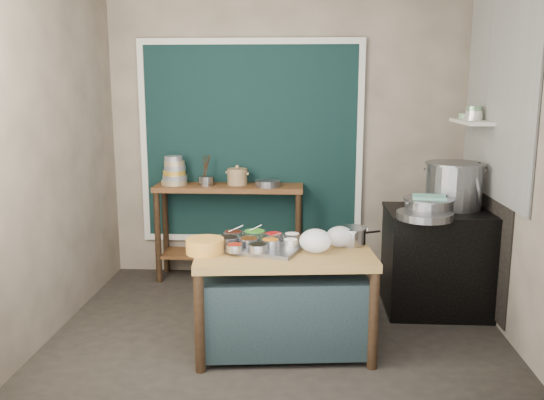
# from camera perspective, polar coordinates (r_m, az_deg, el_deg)

# --- Properties ---
(floor) EXTENTS (3.50, 3.00, 0.02)m
(floor) POSITION_cam_1_polar(r_m,az_deg,el_deg) (4.66, 0.69, -13.02)
(floor) COLOR #29241F
(floor) RESTS_ON ground
(back_wall) EXTENTS (3.50, 0.02, 2.80)m
(back_wall) POSITION_cam_1_polar(r_m,az_deg,el_deg) (5.78, 1.39, 6.21)
(back_wall) COLOR gray
(back_wall) RESTS_ON floor
(left_wall) EXTENTS (0.02, 3.00, 2.80)m
(left_wall) POSITION_cam_1_polar(r_m,az_deg,el_deg) (4.70, -21.32, 4.32)
(left_wall) COLOR gray
(left_wall) RESTS_ON floor
(right_wall) EXTENTS (0.02, 3.00, 2.80)m
(right_wall) POSITION_cam_1_polar(r_m,az_deg,el_deg) (4.55, 23.50, 3.97)
(right_wall) COLOR gray
(right_wall) RESTS_ON floor
(curtain_panel) EXTENTS (2.10, 0.02, 1.90)m
(curtain_panel) POSITION_cam_1_polar(r_m,az_deg,el_deg) (5.77, -2.12, 5.70)
(curtain_panel) COLOR black
(curtain_panel) RESTS_ON back_wall
(curtain_frame) EXTENTS (2.22, 0.03, 2.02)m
(curtain_frame) POSITION_cam_1_polar(r_m,az_deg,el_deg) (5.76, -2.13, 5.69)
(curtain_frame) COLOR beige
(curtain_frame) RESTS_ON back_wall
(tile_panel) EXTENTS (0.02, 1.70, 1.70)m
(tile_panel) POSITION_cam_1_polar(r_m,az_deg,el_deg) (5.04, 21.47, 9.86)
(tile_panel) COLOR #B2B2AA
(tile_panel) RESTS_ON right_wall
(soot_patch) EXTENTS (0.01, 1.30, 1.30)m
(soot_patch) POSITION_cam_1_polar(r_m,az_deg,el_deg) (5.27, 20.31, -2.68)
(soot_patch) COLOR black
(soot_patch) RESTS_ON right_wall
(wall_shelf) EXTENTS (0.22, 0.70, 0.03)m
(wall_shelf) POSITION_cam_1_polar(r_m,az_deg,el_deg) (5.30, 19.20, 7.33)
(wall_shelf) COLOR beige
(wall_shelf) RESTS_ON right_wall
(prep_table) EXTENTS (1.31, 0.84, 0.75)m
(prep_table) POSITION_cam_1_polar(r_m,az_deg,el_deg) (4.23, 1.20, -9.94)
(prep_table) COLOR olive
(prep_table) RESTS_ON floor
(back_counter) EXTENTS (1.45, 0.40, 0.95)m
(back_counter) POSITION_cam_1_polar(r_m,az_deg,el_deg) (5.75, -4.22, -3.19)
(back_counter) COLOR brown
(back_counter) RESTS_ON floor
(stove_block) EXTENTS (0.90, 0.68, 0.85)m
(stove_block) POSITION_cam_1_polar(r_m,az_deg,el_deg) (5.15, 16.25, -5.92)
(stove_block) COLOR black
(stove_block) RESTS_ON floor
(stove_top) EXTENTS (0.92, 0.69, 0.03)m
(stove_top) POSITION_cam_1_polar(r_m,az_deg,el_deg) (5.04, 16.52, -1.13)
(stove_top) COLOR black
(stove_top) RESTS_ON stove_block
(condiment_tray) EXTENTS (0.72, 0.61, 0.03)m
(condiment_tray) POSITION_cam_1_polar(r_m,az_deg,el_deg) (4.17, -1.32, -4.63)
(condiment_tray) COLOR gray
(condiment_tray) RESTS_ON prep_table
(condiment_bowls) EXTENTS (0.59, 0.47, 0.07)m
(condiment_bowls) POSITION_cam_1_polar(r_m,az_deg,el_deg) (4.17, -1.68, -4.00)
(condiment_bowls) COLOR silver
(condiment_bowls) RESTS_ON condiment_tray
(yellow_basin) EXTENTS (0.32, 0.32, 0.10)m
(yellow_basin) POSITION_cam_1_polar(r_m,az_deg,el_deg) (4.07, -6.65, -4.54)
(yellow_basin) COLOR #C28935
(yellow_basin) RESTS_ON prep_table
(saucepan) EXTENTS (0.32, 0.32, 0.13)m
(saucepan) POSITION_cam_1_polar(r_m,az_deg,el_deg) (4.29, 7.79, -3.55)
(saucepan) COLOR gray
(saucepan) RESTS_ON prep_table
(plastic_bag_a) EXTENTS (0.27, 0.24, 0.17)m
(plastic_bag_a) POSITION_cam_1_polar(r_m,az_deg,el_deg) (4.05, 4.34, -4.06)
(plastic_bag_a) COLOR white
(plastic_bag_a) RESTS_ON prep_table
(plastic_bag_b) EXTENTS (0.22, 0.19, 0.15)m
(plastic_bag_b) POSITION_cam_1_polar(r_m,az_deg,el_deg) (4.22, 6.75, -3.62)
(plastic_bag_b) COLOR white
(plastic_bag_b) RESTS_ON prep_table
(bowl_stack) EXTENTS (0.25, 0.25, 0.28)m
(bowl_stack) POSITION_cam_1_polar(r_m,az_deg,el_deg) (5.74, -9.60, 2.75)
(bowl_stack) COLOR tan
(bowl_stack) RESTS_ON back_counter
(utensil_cup) EXTENTS (0.17, 0.17, 0.09)m
(utensil_cup) POSITION_cam_1_polar(r_m,az_deg,el_deg) (5.66, -6.54, 1.91)
(utensil_cup) COLOR gray
(utensil_cup) RESTS_ON back_counter
(ceramic_crock) EXTENTS (0.27, 0.27, 0.14)m
(ceramic_crock) POSITION_cam_1_polar(r_m,az_deg,el_deg) (5.66, -3.46, 2.22)
(ceramic_crock) COLOR #8D6C4D
(ceramic_crock) RESTS_ON back_counter
(wide_bowl) EXTENTS (0.24, 0.24, 0.06)m
(wide_bowl) POSITION_cam_1_polar(r_m,az_deg,el_deg) (5.55, -0.42, 1.64)
(wide_bowl) COLOR gray
(wide_bowl) RESTS_ON back_counter
(stock_pot) EXTENTS (0.55, 0.55, 0.39)m
(stock_pot) POSITION_cam_1_polar(r_m,az_deg,el_deg) (5.11, 17.59, 1.38)
(stock_pot) COLOR gray
(stock_pot) RESTS_ON stove_top
(pot_lid) EXTENTS (0.16, 0.41, 0.40)m
(pot_lid) POSITION_cam_1_polar(r_m,az_deg,el_deg) (5.13, 19.51, 1.29)
(pot_lid) COLOR gray
(pot_lid) RESTS_ON stove_top
(steamer) EXTENTS (0.55, 0.55, 0.13)m
(steamer) POSITION_cam_1_polar(r_m,az_deg,el_deg) (4.82, 15.27, -0.61)
(steamer) COLOR gray
(steamer) RESTS_ON stove_top
(green_cloth) EXTENTS (0.28, 0.23, 0.02)m
(green_cloth) POSITION_cam_1_polar(r_m,az_deg,el_deg) (4.81, 15.32, 0.29)
(green_cloth) COLOR #66AC98
(green_cloth) RESTS_ON steamer
(shallow_pan) EXTENTS (0.52, 0.52, 0.06)m
(shallow_pan) POSITION_cam_1_polar(r_m,az_deg,el_deg) (4.65, 14.88, -1.49)
(shallow_pan) COLOR gray
(shallow_pan) RESTS_ON stove_top
(shelf_bowl_stack) EXTENTS (0.15, 0.15, 0.12)m
(shelf_bowl_stack) POSITION_cam_1_polar(r_m,az_deg,el_deg) (5.27, 19.34, 8.08)
(shelf_bowl_stack) COLOR silver
(shelf_bowl_stack) RESTS_ON wall_shelf
(shelf_bowl_green) EXTENTS (0.14, 0.14, 0.05)m
(shelf_bowl_green) POSITION_cam_1_polar(r_m,az_deg,el_deg) (5.47, 18.72, 7.87)
(shelf_bowl_green) COLOR gray
(shelf_bowl_green) RESTS_ON wall_shelf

